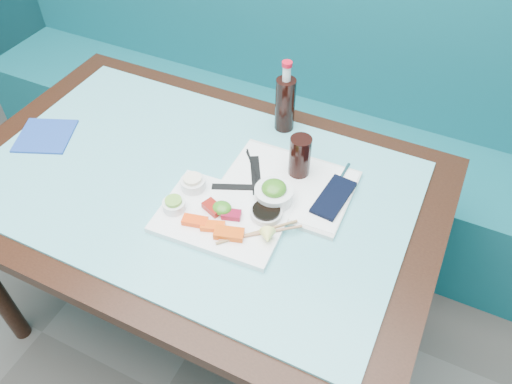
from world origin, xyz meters
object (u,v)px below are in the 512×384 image
at_px(dining_table, 196,203).
at_px(blue_napkin, 45,136).
at_px(serving_tray, 288,185).
at_px(cola_bottle_body, 285,105).
at_px(cola_glass, 300,156).
at_px(seaweed_bowl, 274,195).
at_px(sashimi_plate, 222,217).
at_px(booth_bench, 297,123).

relative_size(dining_table, blue_napkin, 8.61).
relative_size(serving_tray, cola_bottle_body, 2.03).
xyz_separation_m(cola_glass, cola_bottle_body, (-0.13, 0.19, 0.01)).
distance_m(dining_table, cola_bottle_body, 0.41).
bearing_deg(blue_napkin, cola_glass, 12.95).
distance_m(seaweed_bowl, cola_bottle_body, 0.34).
distance_m(dining_table, blue_napkin, 0.53).
relative_size(sashimi_plate, cola_glass, 2.65).
distance_m(cola_glass, cola_bottle_body, 0.23).
distance_m(booth_bench, cola_bottle_body, 0.70).
xyz_separation_m(serving_tray, cola_glass, (0.01, 0.05, 0.07)).
height_order(sashimi_plate, serving_tray, sashimi_plate).
relative_size(dining_table, serving_tray, 3.92).
distance_m(cola_bottle_body, blue_napkin, 0.76).
xyz_separation_m(serving_tray, cola_bottle_body, (-0.12, 0.24, 0.08)).
height_order(cola_glass, blue_napkin, cola_glass).
bearing_deg(dining_table, cola_bottle_body, 68.06).
bearing_deg(cola_glass, blue_napkin, -167.05).
xyz_separation_m(seaweed_bowl, cola_bottle_body, (-0.11, 0.32, 0.05)).
relative_size(sashimi_plate, blue_napkin, 2.04).
bearing_deg(seaweed_bowl, cola_bottle_body, 108.53).
bearing_deg(blue_napkin, seaweed_bowl, 3.74).
bearing_deg(booth_bench, serving_tray, -71.18).
height_order(booth_bench, blue_napkin, booth_bench).
xyz_separation_m(booth_bench, serving_tray, (0.25, -0.74, 0.39)).
bearing_deg(serving_tray, dining_table, -160.35).
relative_size(serving_tray, cola_glass, 2.85).
height_order(seaweed_bowl, cola_glass, cola_glass).
xyz_separation_m(dining_table, serving_tray, (0.25, 0.10, 0.10)).
bearing_deg(booth_bench, cola_bottle_body, -74.72).
height_order(sashimi_plate, cola_bottle_body, cola_bottle_body).
distance_m(seaweed_bowl, blue_napkin, 0.76).
distance_m(dining_table, serving_tray, 0.29).
bearing_deg(blue_napkin, cola_bottle_body, 29.27).
bearing_deg(sashimi_plate, blue_napkin, 171.61).
height_order(serving_tray, seaweed_bowl, seaweed_bowl).
height_order(dining_table, cola_glass, cola_glass).
xyz_separation_m(sashimi_plate, seaweed_bowl, (0.10, 0.11, 0.03)).
height_order(sashimi_plate, seaweed_bowl, seaweed_bowl).
bearing_deg(cola_glass, booth_bench, 110.94).
xyz_separation_m(dining_table, seaweed_bowl, (0.24, 0.02, 0.13)).
xyz_separation_m(seaweed_bowl, blue_napkin, (-0.76, -0.05, -0.03)).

